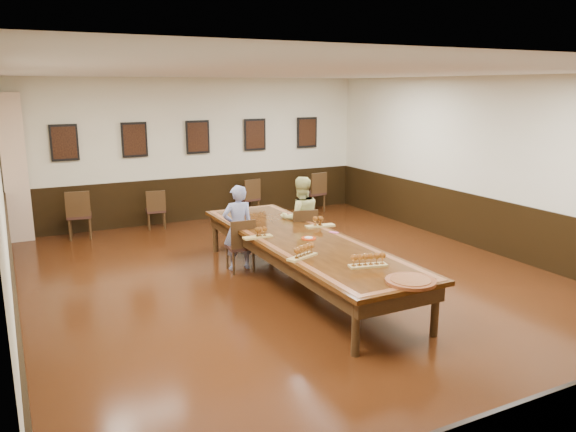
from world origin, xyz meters
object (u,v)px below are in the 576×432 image
spare_chair_c (248,197)px  carved_platter (411,281)px  chair_man (240,245)px  spare_chair_b (156,209)px  person_woman (301,218)px  conference_table (303,247)px  person_man (238,228)px  spare_chair_a (79,214)px  spare_chair_d (314,192)px  chair_woman (302,234)px

spare_chair_c → carved_platter: size_ratio=1.44×
chair_man → carved_platter: chair_man is taller
carved_platter → spare_chair_c: bearing=82.4°
spare_chair_b → spare_chair_c: (2.23, 0.14, 0.03)m
person_woman → spare_chair_b: bearing=-50.8°
spare_chair_b → conference_table: (1.11, -4.60, 0.18)m
person_man → carved_platter: size_ratio=2.28×
person_man → conference_table: person_man is taller
person_woman → spare_chair_c: bearing=-86.1°
conference_table → spare_chair_a: bearing=120.7°
spare_chair_d → conference_table: spare_chair_d is taller
spare_chair_a → spare_chair_c: size_ratio=1.09×
chair_man → carved_platter: 3.51m
spare_chair_a → person_man: (2.10, -3.32, 0.22)m
spare_chair_a → chair_man: bearing=130.2°
conference_table → carved_platter: carved_platter is taller
spare_chair_a → spare_chair_b: spare_chair_a is taller
spare_chair_c → person_woman: 3.55m
chair_man → conference_table: (0.59, -1.10, 0.16)m
chair_man → spare_chair_d: bearing=-130.7°
chair_man → person_woman: person_woman is taller
person_woman → spare_chair_a: bearing=-32.8°
chair_woman → person_woman: (0.02, 0.10, 0.27)m
spare_chair_d → spare_chair_b: bearing=-10.4°
spare_chair_d → chair_man: bearing=36.6°
spare_chair_a → spare_chair_d: bearing=-171.4°
spare_chair_d → carved_platter: bearing=60.3°
spare_chair_d → person_man: bearing=35.8°
conference_table → chair_woman: bearing=62.0°
person_woman → conference_table: bearing=75.0°
spare_chair_a → conference_table: bearing=129.4°
person_woman → spare_chair_d: bearing=-111.2°
spare_chair_b → spare_chair_d: 3.87m
spare_chair_d → person_woman: size_ratio=0.66×
chair_man → person_man: person_man is taller
spare_chair_c → conference_table: (-1.12, -4.75, 0.16)m
spare_chair_c → conference_table: size_ratio=0.18×
spare_chair_b → conference_table: 4.74m
spare_chair_b → carved_platter: bearing=108.9°
chair_woman → carved_platter: (-0.42, -3.45, 0.30)m
spare_chair_c → chair_man: bearing=56.1°
spare_chair_c → conference_table: bearing=67.9°
chair_man → spare_chair_c: size_ratio=0.99×
spare_chair_c → person_woman: bearing=73.2°
person_man → chair_man: bearing=90.0°
spare_chair_a → spare_chair_d: size_ratio=1.01×
chair_man → spare_chair_a: bearing=-54.7°
spare_chair_c → person_man: size_ratio=0.63×
chair_woman → spare_chair_b: size_ratio=1.11×
person_woman → person_man: bearing=14.0°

